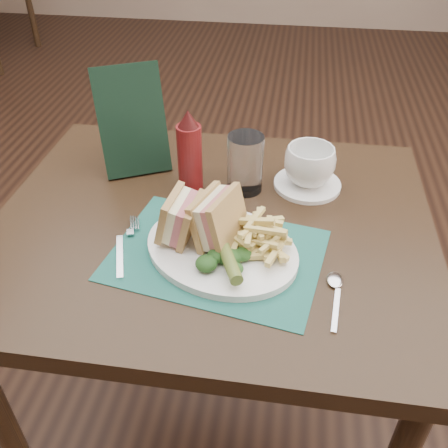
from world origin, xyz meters
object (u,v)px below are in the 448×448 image
sandwich_half_b (209,215)px  coffee_cup (309,166)px  sandwich_half_a (170,215)px  ketchup_bottle (190,151)px  saucer (307,184)px  placemat (217,255)px  check_presenter (132,121)px  table_main (214,338)px  plate (222,249)px  drinking_glass (245,164)px

sandwich_half_b → coffee_cup: sandwich_half_b is taller
sandwich_half_a → ketchup_bottle: ketchup_bottle is taller
saucer → placemat: bearing=-122.2°
coffee_cup → check_presenter: size_ratio=0.45×
ketchup_bottle → table_main: bearing=-60.0°
placemat → sandwich_half_a: bearing=164.8°
sandwich_half_a → ketchup_bottle: size_ratio=0.51×
placemat → plate: bearing=37.1°
table_main → coffee_cup: bearing=39.4°
placemat → coffee_cup: 0.31m
table_main → placemat: (0.03, -0.10, 0.38)m
sandwich_half_b → saucer: 0.30m
saucer → ketchup_bottle: 0.28m
sandwich_half_a → ketchup_bottle: 0.20m
check_presenter → drinking_glass: bearing=-38.3°
sandwich_half_a → drinking_glass: drinking_glass is taller
table_main → plate: bearing=-70.3°
ketchup_bottle → drinking_glass: bearing=5.1°
plate → coffee_cup: (0.16, 0.26, 0.04)m
saucer → coffee_cup: bearing=0.0°
plate → drinking_glass: bearing=110.6°
plate → drinking_glass: size_ratio=2.31×
placemat → ketchup_bottle: 0.26m
table_main → check_presenter: bearing=139.3°
placemat → coffee_cup: (0.16, 0.26, 0.05)m
table_main → saucer: bearing=39.4°
saucer → coffee_cup: coffee_cup is taller
table_main → ketchup_bottle: 0.49m
sandwich_half_b → coffee_cup: 0.30m
placemat → check_presenter: size_ratio=1.57×
placemat → check_presenter: bearing=129.7°
placemat → ketchup_bottle: bearing=112.9°
placemat → saucer: size_ratio=2.58×
saucer → check_presenter: bearing=176.5°
plate → saucer: plate is taller
table_main → sandwich_half_b: 0.45m
table_main → coffee_cup: size_ratio=8.05×
drinking_glass → check_presenter: check_presenter is taller
saucer → coffee_cup: 0.05m
plate → sandwich_half_b: (-0.03, 0.02, 0.06)m
placemat → plate: plate is taller
sandwich_half_b → saucer: size_ratio=0.71×
sandwich_half_b → ketchup_bottle: (-0.07, 0.19, 0.02)m
saucer → drinking_glass: drinking_glass is taller
table_main → check_presenter: 0.57m
table_main → saucer: size_ratio=6.00×
coffee_cup → placemat: bearing=-122.2°
sandwich_half_a → sandwich_half_b: size_ratio=0.89×
sandwich_half_a → table_main: bearing=57.2°
plate → sandwich_half_a: sandwich_half_a is taller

